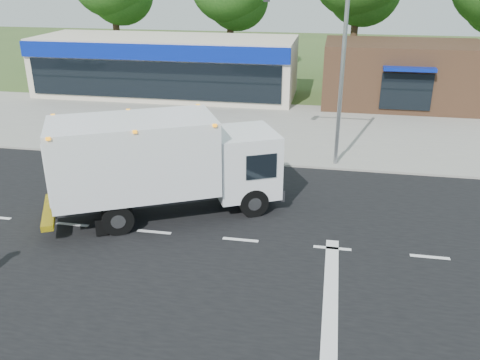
% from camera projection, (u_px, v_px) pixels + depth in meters
% --- Properties ---
extents(ground, '(120.00, 120.00, 0.00)m').
position_uv_depth(ground, '(241.00, 240.00, 16.80)').
color(ground, '#385123').
rests_on(ground, ground).
extents(road_asphalt, '(60.00, 14.00, 0.02)m').
position_uv_depth(road_asphalt, '(241.00, 240.00, 16.80)').
color(road_asphalt, black).
rests_on(road_asphalt, ground).
extents(sidewalk, '(60.00, 2.40, 0.12)m').
position_uv_depth(sidewalk, '(272.00, 156.00, 24.23)').
color(sidewalk, gray).
rests_on(sidewalk, ground).
extents(parking_apron, '(60.00, 9.00, 0.02)m').
position_uv_depth(parking_apron, '(284.00, 123.00, 29.51)').
color(parking_apron, gray).
rests_on(parking_apron, ground).
extents(lane_markings, '(55.20, 7.00, 0.01)m').
position_uv_depth(lane_markings, '(276.00, 265.00, 15.35)').
color(lane_markings, silver).
rests_on(lane_markings, road_asphalt).
extents(ems_box_truck, '(8.53, 5.94, 3.66)m').
position_uv_depth(ems_box_truck, '(161.00, 160.00, 17.82)').
color(ems_box_truck, black).
rests_on(ems_box_truck, ground).
extents(retail_strip_mall, '(18.00, 6.20, 4.00)m').
position_uv_depth(retail_strip_mall, '(166.00, 66.00, 35.64)').
color(retail_strip_mall, beige).
rests_on(retail_strip_mall, ground).
extents(brown_storefront, '(10.00, 6.70, 4.00)m').
position_uv_depth(brown_storefront, '(402.00, 74.00, 33.00)').
color(brown_storefront, '#382316').
rests_on(brown_storefront, ground).
extents(traffic_signal_pole, '(3.51, 0.25, 8.00)m').
position_uv_depth(traffic_signal_pole, '(328.00, 56.00, 21.42)').
color(traffic_signal_pole, gray).
rests_on(traffic_signal_pole, ground).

